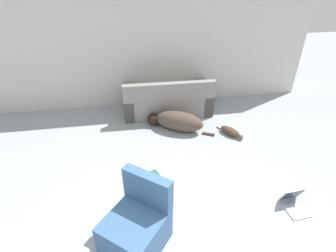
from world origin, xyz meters
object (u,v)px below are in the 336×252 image
Objects in this scene: cat at (231,132)px; laptop_open at (294,201)px; dog at (177,121)px; side_chair at (137,226)px; couch at (167,101)px; book_green at (151,175)px.

cat is 1.78m from laptop_open.
dog reaches higher than cat.
side_chair is (-2.07, -0.21, 0.21)m from laptop_open.
laptop_open is at bearing -25.77° from cat.
couch is 0.71m from dog.
cat is at bearing 92.96° from laptop_open.
couch is at bearing 113.66° from side_chair.
cat is at bearing 85.56° from side_chair.
laptop_open is (1.17, -2.13, -0.10)m from dog.
dog reaches higher than laptop_open.
side_chair is (-1.88, -1.98, 0.22)m from cat.
side_chair reaches higher than couch.
book_green is 1.17m from side_chair.
side_chair is at bearing -103.56° from book_green.
dog is at bearing 115.27° from laptop_open.
cat is 0.61× the size of side_chair.
book_green is (-0.64, -1.24, -0.17)m from dog.
couch is at bearing 110.10° from laptop_open.
dog is 4.69× the size of book_green.
couch is at bearing 73.54° from book_green.
book_green is (-1.61, -0.87, -0.05)m from cat.
cat is (1.04, -1.07, -0.21)m from couch.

